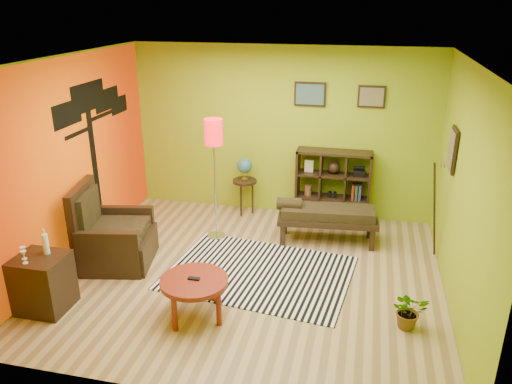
% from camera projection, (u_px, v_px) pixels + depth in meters
% --- Properties ---
extents(ground, '(5.00, 5.00, 0.00)m').
position_uv_depth(ground, '(250.00, 275.00, 6.69)').
color(ground, tan).
rests_on(ground, ground).
extents(room_shell, '(5.04, 4.54, 2.82)m').
position_uv_depth(room_shell, '(242.00, 145.00, 6.07)').
color(room_shell, '#8AA819').
rests_on(room_shell, ground).
extents(zebra_rug, '(2.58, 2.00, 0.01)m').
position_uv_depth(zebra_rug, '(259.00, 273.00, 6.73)').
color(zebra_rug, white).
rests_on(zebra_rug, ground).
extents(coffee_table, '(0.78, 0.78, 0.50)m').
position_uv_depth(coffee_table, '(194.00, 284.00, 5.69)').
color(coffee_table, maroon).
rests_on(coffee_table, ground).
extents(armchair, '(1.11, 1.10, 1.15)m').
position_uv_depth(armchair, '(112.00, 240.00, 6.89)').
color(armchair, black).
rests_on(armchair, ground).
extents(side_cabinet, '(0.58, 0.53, 1.00)m').
position_uv_depth(side_cabinet, '(43.00, 283.00, 5.85)').
color(side_cabinet, black).
rests_on(side_cabinet, ground).
extents(floor_lamp, '(0.28, 0.28, 1.86)m').
position_uv_depth(floor_lamp, '(214.00, 143.00, 7.21)').
color(floor_lamp, silver).
rests_on(floor_lamp, ground).
extents(globe_table, '(0.41, 0.41, 0.99)m').
position_uv_depth(globe_table, '(245.00, 172.00, 8.33)').
color(globe_table, black).
rests_on(globe_table, ground).
extents(cube_shelf, '(1.20, 0.35, 1.20)m').
position_uv_depth(cube_shelf, '(334.00, 186.00, 8.12)').
color(cube_shelf, black).
rests_on(cube_shelf, ground).
extents(bench, '(1.53, 0.67, 0.69)m').
position_uv_depth(bench, '(325.00, 215.00, 7.46)').
color(bench, black).
rests_on(bench, ground).
extents(potted_plant, '(0.47, 0.51, 0.34)m').
position_uv_depth(potted_plant, '(409.00, 314.00, 5.57)').
color(potted_plant, '#26661E').
rests_on(potted_plant, ground).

